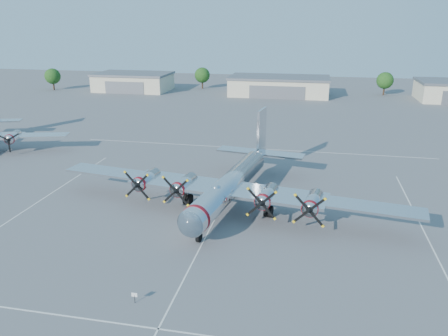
% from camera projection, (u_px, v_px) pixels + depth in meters
% --- Properties ---
extents(ground, '(260.00, 260.00, 0.00)m').
position_uv_depth(ground, '(221.00, 206.00, 51.47)').
color(ground, '#5D5D60').
rests_on(ground, ground).
extents(parking_lines, '(60.00, 50.08, 0.01)m').
position_uv_depth(parking_lines, '(218.00, 212.00, 49.84)').
color(parking_lines, silver).
rests_on(parking_lines, ground).
extents(hangar_west, '(22.60, 14.60, 5.40)m').
position_uv_depth(hangar_west, '(133.00, 82.00, 135.11)').
color(hangar_west, beige).
rests_on(hangar_west, ground).
extents(hangar_center, '(28.60, 14.60, 5.40)m').
position_uv_depth(hangar_center, '(279.00, 86.00, 126.64)').
color(hangar_center, beige).
rests_on(hangar_center, ground).
extents(tree_far_west, '(4.80, 4.80, 6.64)m').
position_uv_depth(tree_far_west, '(53.00, 76.00, 135.66)').
color(tree_far_west, '#382619').
rests_on(tree_far_west, ground).
extents(tree_west, '(4.80, 4.80, 6.64)m').
position_uv_depth(tree_west, '(202.00, 75.00, 138.32)').
color(tree_west, '#382619').
rests_on(tree_west, ground).
extents(tree_east, '(4.80, 4.80, 6.64)m').
position_uv_depth(tree_east, '(385.00, 81.00, 126.10)').
color(tree_east, '#382619').
rests_on(tree_east, ground).
extents(main_bomber_b29, '(45.90, 34.89, 9.27)m').
position_uv_depth(main_bomber_b29, '(232.00, 204.00, 52.00)').
color(main_bomber_b29, silver).
rests_on(main_bomber_b29, ground).
extents(info_placard, '(0.47, 0.05, 0.90)m').
position_uv_depth(info_placard, '(134.00, 296.00, 33.72)').
color(info_placard, black).
rests_on(info_placard, ground).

